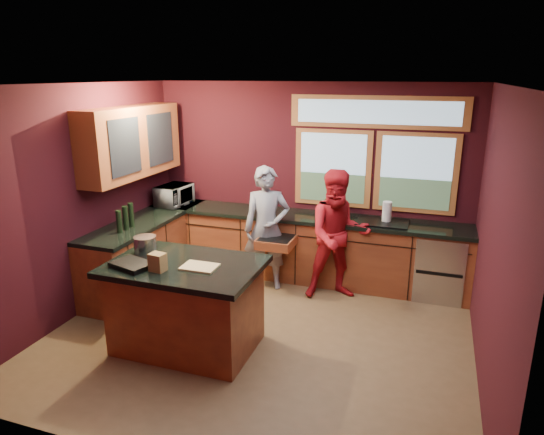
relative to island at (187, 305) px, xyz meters
The scene contains 14 objects.
floor 0.92m from the island, 35.44° to the left, with size 4.50×4.50×0.00m, color brown.
room_shell 1.54m from the island, 86.53° to the left, with size 4.52×4.02×2.71m.
back_counter 2.31m from the island, 68.63° to the left, with size 4.50×0.64×0.93m.
left_counter 1.85m from the island, 134.93° to the left, with size 0.64×2.30×0.93m.
island is the anchor object (origin of this frame).
person_grey 1.75m from the island, 80.22° to the left, with size 0.61×0.40×1.66m, color slate.
person_red 2.14m from the island, 53.93° to the left, with size 0.82×0.64×1.68m, color #A7131B.
microwave 2.48m from the island, 122.02° to the left, with size 0.54×0.37×0.30m, color #999999.
potted_plant 2.55m from the island, 63.32° to the left, with size 0.30×0.26×0.33m, color #999999.
paper_towel 2.86m from the island, 50.39° to the left, with size 0.12×0.12×0.28m, color white.
cutting_board 0.52m from the island, 14.04° to the right, with size 0.35×0.25×0.02m, color tan.
stock_pot 0.80m from the island, 164.74° to the left, with size 0.24×0.24×0.18m, color #AEAEB3.
paper_bag 0.63m from the island, 120.96° to the right, with size 0.15×0.12×0.18m, color brown.
black_tray 0.71m from the island, 150.95° to the right, with size 0.40×0.28×0.05m, color black.
Camera 1 is at (1.68, -4.51, 2.80)m, focal length 32.00 mm.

